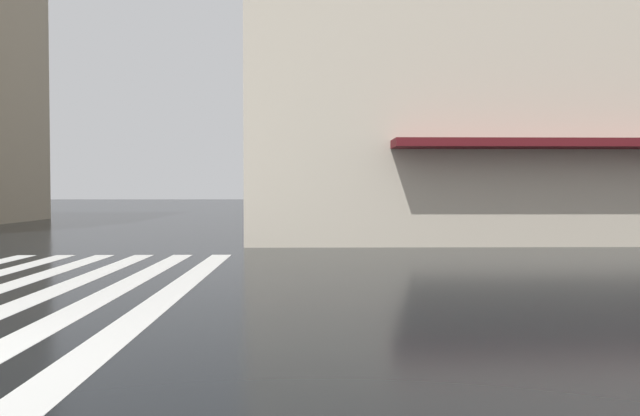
% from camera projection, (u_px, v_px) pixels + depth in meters
% --- Properties ---
extents(zebra_crossing, '(13.00, 5.50, 0.01)m').
position_uv_depth(zebra_crossing, '(3.00, 298.00, 9.71)').
color(zebra_crossing, silver).
rests_on(zebra_crossing, ground_plane).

